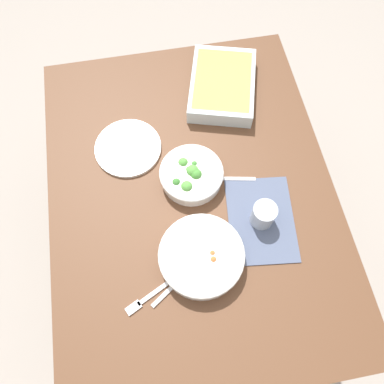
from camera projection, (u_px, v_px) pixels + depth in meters
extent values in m
plane|color=#9E9389|center=(192.00, 253.00, 1.89)|extent=(6.00, 6.00, 0.00)
cube|color=brown|center=(192.00, 195.00, 1.23)|extent=(1.20, 0.90, 0.04)
cylinder|color=brown|center=(325.00, 352.00, 1.38)|extent=(0.06, 0.06, 0.70)
cylinder|color=brown|center=(252.00, 109.00, 1.81)|extent=(0.06, 0.06, 0.70)
cylinder|color=brown|center=(87.00, 135.00, 1.75)|extent=(0.06, 0.06, 0.70)
cube|color=#4C5670|center=(261.00, 220.00, 1.17)|extent=(0.30, 0.23, 0.00)
cylinder|color=silver|center=(201.00, 257.00, 1.10)|extent=(0.24, 0.24, 0.05)
torus|color=silver|center=(202.00, 255.00, 1.08)|extent=(0.25, 0.25, 0.01)
cylinder|color=olive|center=(201.00, 257.00, 1.10)|extent=(0.20, 0.20, 0.03)
sphere|color=#C66633|center=(212.00, 253.00, 1.08)|extent=(0.02, 0.02, 0.02)
sphere|color=#C66633|center=(198.00, 274.00, 1.06)|extent=(0.02, 0.02, 0.02)
sphere|color=#C66633|center=(213.00, 260.00, 1.07)|extent=(0.02, 0.02, 0.02)
cylinder|color=silver|center=(191.00, 175.00, 1.21)|extent=(0.19, 0.19, 0.05)
torus|color=silver|center=(191.00, 172.00, 1.19)|extent=(0.20, 0.20, 0.01)
cylinder|color=#8CB272|center=(191.00, 175.00, 1.20)|extent=(0.16, 0.16, 0.02)
sphere|color=#478C38|center=(196.00, 175.00, 1.18)|extent=(0.04, 0.04, 0.04)
sphere|color=#569E42|center=(183.00, 163.00, 1.20)|extent=(0.03, 0.03, 0.03)
sphere|color=#569E42|center=(192.00, 173.00, 1.19)|extent=(0.02, 0.02, 0.02)
sphere|color=#569E42|center=(187.00, 187.00, 1.17)|extent=(0.04, 0.04, 0.04)
sphere|color=#569E42|center=(193.00, 171.00, 1.19)|extent=(0.04, 0.04, 0.04)
sphere|color=#569E42|center=(196.00, 173.00, 1.19)|extent=(0.02, 0.02, 0.02)
sphere|color=#3D7A33|center=(176.00, 182.00, 1.17)|extent=(0.03, 0.03, 0.03)
sphere|color=#569E42|center=(189.00, 170.00, 1.19)|extent=(0.02, 0.02, 0.02)
sphere|color=#3D7A33|center=(194.00, 164.00, 1.20)|extent=(0.02, 0.02, 0.02)
cube|color=silver|center=(222.00, 85.00, 1.34)|extent=(0.35, 0.29, 0.06)
cube|color=#DBAD56|center=(222.00, 83.00, 1.33)|extent=(0.31, 0.26, 0.04)
cylinder|color=#B2BCC6|center=(263.00, 215.00, 1.13)|extent=(0.07, 0.07, 0.08)
cylinder|color=black|center=(262.00, 216.00, 1.15)|extent=(0.06, 0.06, 0.05)
cylinder|color=silver|center=(128.00, 148.00, 1.27)|extent=(0.22, 0.22, 0.01)
cube|color=silver|center=(170.00, 289.00, 1.09)|extent=(0.09, 0.12, 0.01)
ellipsoid|color=silver|center=(192.00, 268.00, 1.11)|extent=(0.04, 0.05, 0.01)
cube|color=silver|center=(234.00, 179.00, 1.23)|extent=(0.04, 0.14, 0.01)
ellipsoid|color=silver|center=(207.00, 178.00, 1.22)|extent=(0.03, 0.04, 0.01)
cube|color=silver|center=(159.00, 289.00, 1.09)|extent=(0.07, 0.13, 0.01)
cube|color=silver|center=(134.00, 308.00, 1.06)|extent=(0.04, 0.05, 0.01)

